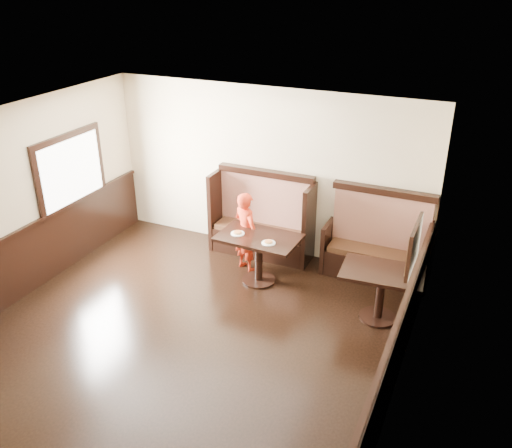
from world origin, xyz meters
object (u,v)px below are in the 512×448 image
Objects in this scene: booth_neighbor at (377,249)px; child at (246,232)px; booth_main at (263,224)px; table_main at (259,247)px; table_neighbor at (381,283)px.

child is at bearing -162.15° from booth_neighbor.
booth_neighbor is at bearing -0.05° from booth_main.
booth_neighbor reaches higher than table_main.
booth_main is at bearing 112.19° from table_main.
booth_main is 0.96m from table_main.
booth_main is 1.32× the size of child.
booth_main is at bearing 179.95° from booth_neighbor.
table_neighbor is 2.32m from child.
child is at bearing -91.18° from booth_main.
table_main is 0.94× the size of child.
booth_neighbor is 1.32× the size of table_main.
booth_main is 1.53× the size of table_neighbor.
booth_main reaches higher than table_main.
child is (-1.96, -0.63, 0.18)m from booth_neighbor.
booth_main reaches higher than table_neighbor.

